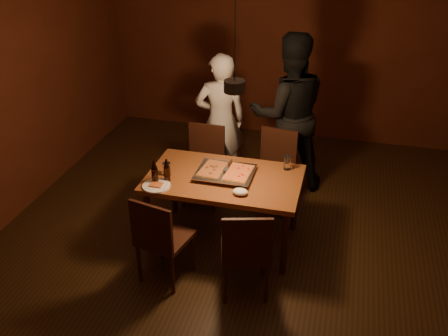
% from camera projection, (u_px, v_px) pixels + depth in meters
% --- Properties ---
extents(room_shell, '(6.00, 6.00, 6.00)m').
position_uv_depth(room_shell, '(234.00, 125.00, 4.36)').
color(room_shell, '#36200E').
rests_on(room_shell, ground).
extents(dining_table, '(1.50, 0.90, 0.75)m').
position_uv_depth(dining_table, '(224.00, 184.00, 4.89)').
color(dining_table, brown).
rests_on(dining_table, floor).
extents(chair_far_left, '(0.42, 0.42, 0.49)m').
position_uv_depth(chair_far_left, '(204.00, 157.00, 5.70)').
color(chair_far_left, '#38190F').
rests_on(chair_far_left, floor).
extents(chair_far_right, '(0.48, 0.48, 0.49)m').
position_uv_depth(chair_far_right, '(275.00, 162.00, 5.59)').
color(chair_far_right, '#38190F').
rests_on(chair_far_right, floor).
extents(chair_near_left, '(0.50, 0.50, 0.49)m').
position_uv_depth(chair_near_left, '(159.00, 233.00, 4.40)').
color(chair_near_left, '#38190F').
rests_on(chair_near_left, floor).
extents(chair_near_right, '(0.52, 0.52, 0.49)m').
position_uv_depth(chair_near_right, '(246.00, 247.00, 4.23)').
color(chair_near_right, '#38190F').
rests_on(chair_near_right, floor).
extents(pizza_tray, '(0.58, 0.49, 0.05)m').
position_uv_depth(pizza_tray, '(225.00, 174.00, 4.87)').
color(pizza_tray, silver).
rests_on(pizza_tray, dining_table).
extents(pizza_meat, '(0.25, 0.37, 0.02)m').
position_uv_depth(pizza_meat, '(213.00, 169.00, 4.88)').
color(pizza_meat, maroon).
rests_on(pizza_meat, pizza_tray).
extents(pizza_cheese, '(0.26, 0.38, 0.02)m').
position_uv_depth(pizza_cheese, '(238.00, 173.00, 4.82)').
color(pizza_cheese, gold).
rests_on(pizza_cheese, pizza_tray).
extents(spatula, '(0.10, 0.24, 0.04)m').
position_uv_depth(spatula, '(226.00, 168.00, 4.88)').
color(spatula, silver).
rests_on(spatula, pizza_tray).
extents(beer_bottle_a, '(0.06, 0.06, 0.24)m').
position_uv_depth(beer_bottle_a, '(155.00, 172.00, 4.70)').
color(beer_bottle_a, black).
rests_on(beer_bottle_a, dining_table).
extents(beer_bottle_b, '(0.06, 0.06, 0.23)m').
position_uv_depth(beer_bottle_b, '(167.00, 170.00, 4.74)').
color(beer_bottle_b, black).
rests_on(beer_bottle_b, dining_table).
extents(water_glass_left, '(0.08, 0.08, 0.13)m').
position_uv_depth(water_glass_left, '(167.00, 169.00, 4.87)').
color(water_glass_left, silver).
rests_on(water_glass_left, dining_table).
extents(water_glass_right, '(0.07, 0.07, 0.15)m').
position_uv_depth(water_glass_right, '(287.00, 163.00, 4.96)').
color(water_glass_right, silver).
rests_on(water_glass_right, dining_table).
extents(plate_slice, '(0.27, 0.27, 0.03)m').
position_uv_depth(plate_slice, '(156.00, 186.00, 4.69)').
color(plate_slice, white).
rests_on(plate_slice, dining_table).
extents(napkin, '(0.14, 0.11, 0.06)m').
position_uv_depth(napkin, '(240.00, 192.00, 4.56)').
color(napkin, white).
rests_on(napkin, dining_table).
extents(diner_white, '(0.70, 0.58, 1.63)m').
position_uv_depth(diner_white, '(221.00, 121.00, 5.91)').
color(diner_white, white).
rests_on(diner_white, floor).
extents(diner_dark, '(1.11, 0.99, 1.89)m').
position_uv_depth(diner_dark, '(288.00, 113.00, 5.77)').
color(diner_dark, black).
rests_on(diner_dark, floor).
extents(pendant_lamp, '(0.18, 0.18, 1.10)m').
position_uv_depth(pendant_lamp, '(234.00, 85.00, 4.18)').
color(pendant_lamp, black).
rests_on(pendant_lamp, ceiling).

